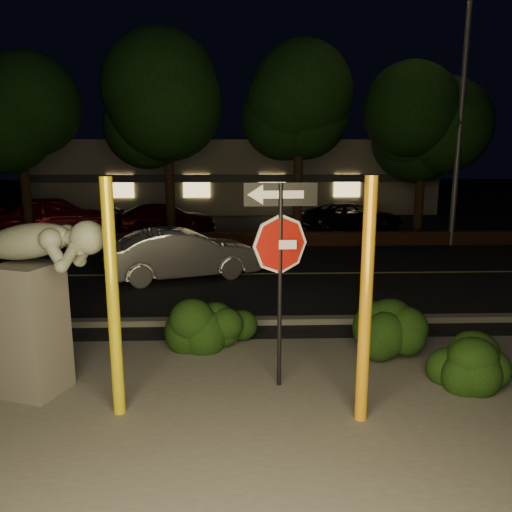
{
  "coord_description": "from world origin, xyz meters",
  "views": [
    {
      "loc": [
        0.16,
        -6.62,
        3.4
      ],
      "look_at": [
        0.47,
        1.91,
        1.6
      ],
      "focal_mm": 35.0,
      "sensor_mm": 36.0,
      "label": 1
    }
  ],
  "objects_px": {
    "yellow_pole_right": "(366,304)",
    "parked_car_red": "(56,215)",
    "yellow_pole_left": "(113,301)",
    "parked_car_darkred": "(166,219)",
    "signpost": "(280,245)",
    "parked_car_dark": "(352,217)",
    "streetlight": "(458,74)",
    "sculpture": "(31,288)",
    "silver_sedan": "(182,254)"
  },
  "relations": [
    {
      "from": "signpost",
      "to": "parked_car_dark",
      "type": "distance_m",
      "value": 15.1
    },
    {
      "from": "parked_car_red",
      "to": "parked_car_darkred",
      "type": "distance_m",
      "value": 4.57
    },
    {
      "from": "yellow_pole_right",
      "to": "sculpture",
      "type": "distance_m",
      "value": 4.5
    },
    {
      "from": "parked_car_red",
      "to": "signpost",
      "type": "bearing_deg",
      "value": -168.55
    },
    {
      "from": "parked_car_darkred",
      "to": "parked_car_dark",
      "type": "xyz_separation_m",
      "value": [
        7.96,
        0.29,
        -0.02
      ]
    },
    {
      "from": "signpost",
      "to": "sculpture",
      "type": "xyz_separation_m",
      "value": [
        -3.44,
        -0.09,
        -0.56
      ]
    },
    {
      "from": "streetlight",
      "to": "sculpture",
      "type": "bearing_deg",
      "value": -143.71
    },
    {
      "from": "parked_car_darkred",
      "to": "parked_car_dark",
      "type": "distance_m",
      "value": 7.97
    },
    {
      "from": "streetlight",
      "to": "parked_car_dark",
      "type": "relative_size",
      "value": 2.29
    },
    {
      "from": "parked_car_darkred",
      "to": "parked_car_dark",
      "type": "height_order",
      "value": "parked_car_darkred"
    },
    {
      "from": "silver_sedan",
      "to": "parked_car_red",
      "type": "bearing_deg",
      "value": 19.05
    },
    {
      "from": "sculpture",
      "to": "parked_car_dark",
      "type": "height_order",
      "value": "sculpture"
    },
    {
      "from": "yellow_pole_left",
      "to": "parked_car_darkred",
      "type": "distance_m",
      "value": 14.9
    },
    {
      "from": "parked_car_red",
      "to": "parked_car_dark",
      "type": "distance_m",
      "value": 12.53
    },
    {
      "from": "sculpture",
      "to": "silver_sedan",
      "type": "distance_m",
      "value": 6.77
    },
    {
      "from": "parked_car_darkred",
      "to": "silver_sedan",
      "type": "bearing_deg",
      "value": 166.18
    },
    {
      "from": "sculpture",
      "to": "streetlight",
      "type": "height_order",
      "value": "streetlight"
    },
    {
      "from": "yellow_pole_left",
      "to": "yellow_pole_right",
      "type": "relative_size",
      "value": 0.99
    },
    {
      "from": "yellow_pole_left",
      "to": "silver_sedan",
      "type": "distance_m",
      "value": 7.25
    },
    {
      "from": "yellow_pole_right",
      "to": "silver_sedan",
      "type": "bearing_deg",
      "value": 112.33
    },
    {
      "from": "sculpture",
      "to": "silver_sedan",
      "type": "relative_size",
      "value": 0.62
    },
    {
      "from": "yellow_pole_right",
      "to": "parked_car_darkred",
      "type": "bearing_deg",
      "value": 106.93
    },
    {
      "from": "parked_car_red",
      "to": "sculpture",
      "type": "bearing_deg",
      "value": 179.87
    },
    {
      "from": "streetlight",
      "to": "silver_sedan",
      "type": "xyz_separation_m",
      "value": [
        -9.14,
        -4.51,
        -5.31
      ]
    },
    {
      "from": "yellow_pole_right",
      "to": "signpost",
      "type": "height_order",
      "value": "yellow_pole_right"
    },
    {
      "from": "signpost",
      "to": "parked_car_red",
      "type": "distance_m",
      "value": 16.43
    },
    {
      "from": "yellow_pole_left",
      "to": "yellow_pole_right",
      "type": "distance_m",
      "value": 3.15
    },
    {
      "from": "yellow_pole_right",
      "to": "parked_car_dark",
      "type": "bearing_deg",
      "value": 77.63
    },
    {
      "from": "yellow_pole_left",
      "to": "parked_car_red",
      "type": "distance_m",
      "value": 16.08
    },
    {
      "from": "parked_car_red",
      "to": "parked_car_dark",
      "type": "bearing_deg",
      "value": -107.61
    },
    {
      "from": "yellow_pole_left",
      "to": "signpost",
      "type": "xyz_separation_m",
      "value": [
        2.17,
        0.71,
        0.57
      ]
    },
    {
      "from": "yellow_pole_right",
      "to": "signpost",
      "type": "distance_m",
      "value": 1.49
    },
    {
      "from": "yellow_pole_right",
      "to": "sculpture",
      "type": "relative_size",
      "value": 1.23
    },
    {
      "from": "signpost",
      "to": "parked_car_darkred",
      "type": "bearing_deg",
      "value": 102.13
    },
    {
      "from": "signpost",
      "to": "parked_car_darkred",
      "type": "distance_m",
      "value": 14.63
    },
    {
      "from": "parked_car_red",
      "to": "parked_car_darkred",
      "type": "height_order",
      "value": "parked_car_red"
    },
    {
      "from": "yellow_pole_left",
      "to": "signpost",
      "type": "height_order",
      "value": "yellow_pole_left"
    },
    {
      "from": "yellow_pole_left",
      "to": "parked_car_darkred",
      "type": "height_order",
      "value": "yellow_pole_left"
    },
    {
      "from": "parked_car_dark",
      "to": "parked_car_red",
      "type": "bearing_deg",
      "value": 75.39
    },
    {
      "from": "sculpture",
      "to": "parked_car_red",
      "type": "height_order",
      "value": "sculpture"
    },
    {
      "from": "signpost",
      "to": "silver_sedan",
      "type": "distance_m",
      "value": 6.97
    },
    {
      "from": "sculpture",
      "to": "parked_car_red",
      "type": "relative_size",
      "value": 0.54
    },
    {
      "from": "streetlight",
      "to": "parked_car_red",
      "type": "height_order",
      "value": "streetlight"
    },
    {
      "from": "yellow_pole_left",
      "to": "parked_car_dark",
      "type": "xyz_separation_m",
      "value": [
        6.51,
        15.09,
        -0.94
      ]
    },
    {
      "from": "sculpture",
      "to": "yellow_pole_right",
      "type": "bearing_deg",
      "value": 8.53
    },
    {
      "from": "silver_sedan",
      "to": "parked_car_red",
      "type": "distance_m",
      "value": 9.81
    },
    {
      "from": "parked_car_darkred",
      "to": "parked_car_red",
      "type": "bearing_deg",
      "value": 63.76
    },
    {
      "from": "yellow_pole_right",
      "to": "signpost",
      "type": "relative_size",
      "value": 1.05
    },
    {
      "from": "yellow_pole_right",
      "to": "parked_car_red",
      "type": "xyz_separation_m",
      "value": [
        -9.15,
        15.17,
        -0.76
      ]
    },
    {
      "from": "yellow_pole_right",
      "to": "parked_car_darkred",
      "type": "relative_size",
      "value": 0.72
    }
  ]
}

